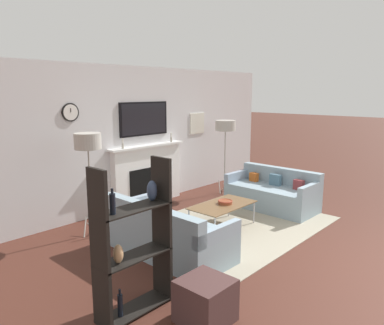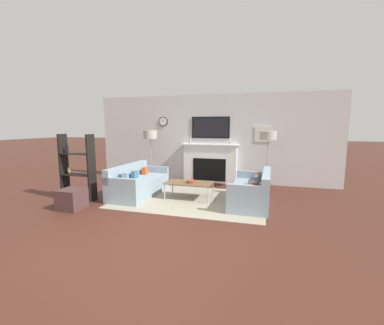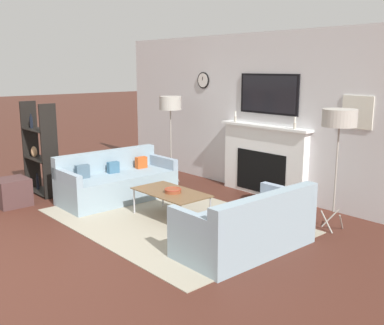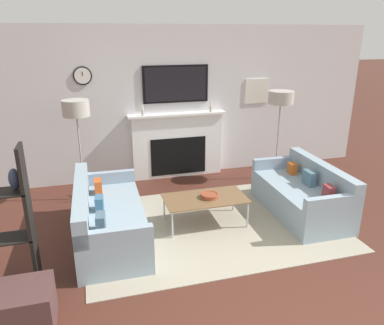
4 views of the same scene
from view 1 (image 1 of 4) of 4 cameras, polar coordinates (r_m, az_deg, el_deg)
The scene contains 11 objects.
ground_plane at distance 5.42m, azimuth 26.07°, elevation -14.66°, with size 60.00×60.00×0.00m, color #48241B.
fireplace_wall at distance 7.48m, azimuth -7.35°, elevation 2.94°, with size 7.55×0.28×2.70m.
area_rug at distance 6.36m, azimuth 5.50°, elevation -9.74°, with size 3.45×2.43×0.01m.
couch_left at distance 5.26m, azimuth -3.95°, elevation -10.97°, with size 0.86×1.87×0.77m.
couch_right at distance 7.40m, azimuth 12.17°, elevation -4.71°, with size 0.85×1.69×0.76m.
coffee_table at distance 6.21m, azimuth 4.69°, elevation -6.59°, with size 1.14×0.62×0.40m.
decorative_bowl at distance 6.23m, azimuth 5.09°, elevation -6.00°, with size 0.24×0.24×0.06m.
floor_lamp_left at distance 5.86m, azimuth -15.60°, elevation 2.93°, with size 0.40×0.40×1.62m.
floor_lamp_right at distance 8.19m, azimuth 5.11°, elevation 5.49°, with size 0.44×0.44×1.62m.
shelf_unit at distance 3.85m, azimuth -8.91°, elevation -11.89°, with size 0.82×0.28×1.56m.
ottoman at distance 3.90m, azimuth 2.06°, elevation -20.30°, with size 0.48×0.48×0.43m.
Camera 1 is at (-4.78, -1.24, 2.23)m, focal length 35.00 mm.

